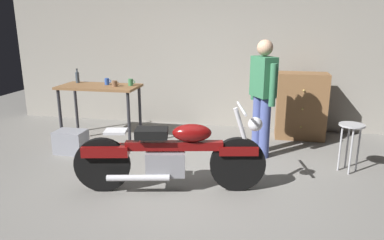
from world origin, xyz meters
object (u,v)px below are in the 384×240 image
Objects in this scene: shop_stool at (351,135)px; storage_bin at (71,142)px; person_standing at (263,93)px; mug_brown_stoneware at (115,84)px; motorcycle at (171,154)px; wooden_dresser at (301,106)px; mug_blue_enamel at (107,81)px; bottle at (77,77)px; mug_green_speckled at (131,82)px.

shop_stool is 1.45× the size of storage_bin.
storage_bin is (-2.78, -0.46, -0.76)m from person_standing.
mug_brown_stoneware is at bearing 58.07° from storage_bin.
motorcycle is at bearing 112.46° from person_standing.
mug_blue_enamel is at bearing -169.28° from wooden_dresser.
bottle is at bearing 126.85° from motorcycle.
storage_bin is at bearing -70.72° from bottle.
motorcycle is 2.18m from mug_brown_stoneware.
shop_stool is 5.54× the size of mug_green_speckled.
bottle reaches higher than storage_bin.
mug_green_speckled reaches higher than mug_blue_enamel.
wooden_dresser is 9.21× the size of mug_brown_stoneware.
person_standing reaches higher than motorcycle.
person_standing reaches higher than mug_blue_enamel.
person_standing is at bearing -8.78° from bottle.
motorcycle is 19.74× the size of mug_blue_enamel.
mug_green_speckled is 0.48× the size of bottle.
person_standing is (0.98, 1.39, 0.48)m from motorcycle.
mug_green_speckled is 1.06× the size of mug_blue_enamel.
shop_stool is 3.56m from mug_brown_stoneware.
mug_blue_enamel is 0.45× the size of bottle.
mug_green_speckled is at bearing -0.47° from mug_blue_enamel.
mug_brown_stoneware is at bearing 117.69° from motorcycle.
motorcycle is 2.16m from mug_green_speckled.
person_standing is 2.61× the size of shop_stool.
mug_blue_enamel is at bearing 179.53° from mug_green_speckled.
shop_stool is at bearing -70.00° from wooden_dresser.
shop_stool is at bearing 13.50° from motorcycle.
shop_stool is at bearing -11.55° from bottle.
person_standing is 15.28× the size of mug_blue_enamel.
wooden_dresser is at bearing 12.35° from mug_green_speckled.
bottle is (-0.58, 0.10, 0.04)m from mug_blue_enamel.
wooden_dresser is at bearing 110.00° from shop_stool.
bottle reaches higher than shop_stool.
bottle is (-0.33, 0.94, 0.83)m from storage_bin.
bottle is at bearing 109.28° from storage_bin.
motorcycle is 8.95× the size of bottle.
storage_bin is 1.33m from mug_green_speckled.
person_standing is 1.52× the size of wooden_dresser.
mug_green_speckled reaches higher than storage_bin.
bottle is (-2.12, 1.87, 0.55)m from motorcycle.
storage_bin is at bearing -106.77° from mug_blue_enamel.
mug_green_speckled is (-2.11, 0.38, 0.03)m from person_standing.
person_standing is at bearing 9.36° from storage_bin.
wooden_dresser is at bearing 10.72° from mug_blue_enamel.
bottle reaches higher than mug_green_speckled.
person_standing reaches higher than bottle.
storage_bin is (-3.91, -0.07, -0.33)m from shop_stool.
storage_bin is 4.03× the size of mug_blue_enamel.
mug_blue_enamel is 0.59m from bottle.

